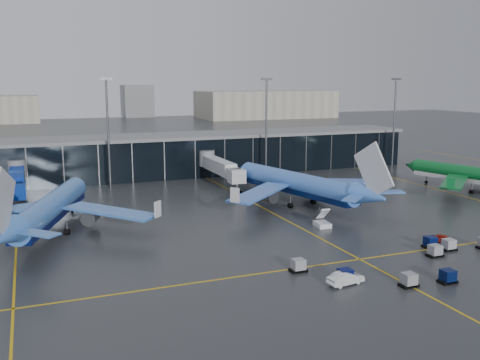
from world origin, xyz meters
name	(u,v)px	position (x,y,z in m)	size (l,w,h in m)	color
ground	(253,238)	(0.00, 0.00, 0.00)	(600.00, 600.00, 0.00)	#282B2D
terminal_pier	(161,155)	(0.00, 62.00, 5.42)	(142.00, 17.00, 10.70)	black
jet_bridges	(17,179)	(-35.00, 42.99, 4.55)	(94.00, 27.50, 7.20)	#595B60
flood_masts	(192,126)	(5.00, 50.00, 13.81)	(203.00, 0.50, 25.50)	#595B60
distant_hangars	(161,106)	(49.94, 270.08, 8.79)	(260.00, 71.00, 22.00)	#B2AD99
taxi_lines	(280,217)	(10.00, 10.61, 0.01)	(220.00, 120.00, 0.02)	gold
airliner_arkefly	(50,192)	(-29.43, 15.93, 6.63)	(37.88, 43.14, 13.26)	#3F76CE
airliner_klm_near	(295,171)	(17.52, 19.17, 6.89)	(39.36, 44.83, 13.78)	#4277DA
airliner_aer_lingus	(472,165)	(60.72, 16.03, 6.00)	(34.30, 39.06, 12.00)	#0B6126
baggage_carts	(415,259)	(15.74, -19.60, 0.76)	(32.72, 13.73, 1.70)	black
mobile_airstair	(322,222)	(13.82, 1.89, 0.77)	(2.52, 3.41, 3.45)	white
service_van_red	(443,239)	(26.65, -13.04, 0.62)	(1.45, 3.62, 1.23)	#9B1B0B
service_van_white	(346,278)	(2.95, -22.32, 0.81)	(1.71, 4.90, 1.61)	silver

